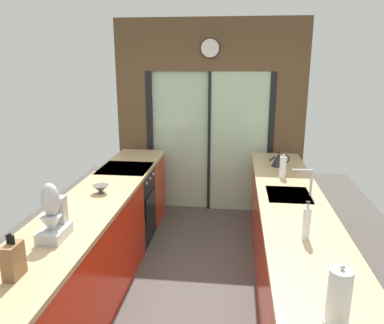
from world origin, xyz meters
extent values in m
cube|color=#4C4742|center=(0.00, 0.60, -0.01)|extent=(5.04, 7.60, 0.02)
cube|color=brown|center=(0.00, 2.40, 2.35)|extent=(2.64, 0.08, 0.70)
cube|color=#B2D1AD|center=(-0.42, 2.42, 1.00)|extent=(0.80, 0.02, 2.00)
cube|color=#B2D1AD|center=(0.42, 2.38, 1.00)|extent=(0.80, 0.02, 2.00)
cube|color=black|center=(-0.86, 2.40, 1.00)|extent=(0.08, 0.10, 2.00)
cube|color=black|center=(0.86, 2.40, 1.00)|extent=(0.08, 0.10, 2.00)
cube|color=black|center=(0.00, 2.40, 1.00)|extent=(0.04, 0.10, 2.00)
cube|color=brown|center=(-1.11, 2.40, 1.00)|extent=(0.42, 0.08, 2.00)
cube|color=brown|center=(1.11, 2.40, 1.00)|extent=(0.42, 0.08, 2.00)
cylinder|color=white|center=(0.00, 2.34, 2.30)|extent=(0.24, 0.03, 0.24)
torus|color=black|center=(0.00, 2.34, 2.30)|extent=(0.26, 0.02, 0.26)
cube|color=red|center=(-0.91, -0.33, 0.44)|extent=(0.58, 2.55, 0.88)
cube|color=red|center=(-0.91, 1.88, 0.44)|extent=(0.58, 0.65, 0.88)
cube|color=tan|center=(-0.91, 0.30, 0.90)|extent=(0.62, 3.80, 0.04)
cube|color=red|center=(0.91, 0.30, 0.44)|extent=(0.58, 3.80, 0.88)
cube|color=tan|center=(0.91, 0.30, 0.90)|extent=(0.62, 3.80, 0.04)
cube|color=#B7BABC|center=(0.89, 0.55, 0.90)|extent=(0.40, 0.48, 0.05)
cylinder|color=#B7BABC|center=(1.09, 0.55, 1.05)|extent=(0.02, 0.02, 0.25)
cylinder|color=#B7BABC|center=(1.00, 0.55, 1.16)|extent=(0.18, 0.02, 0.02)
cube|color=black|center=(-0.91, 1.25, 0.44)|extent=(0.58, 0.60, 0.88)
cube|color=black|center=(-0.61, 1.25, 0.48)|extent=(0.01, 0.48, 0.28)
cube|color=black|center=(-0.91, 1.25, 0.91)|extent=(0.58, 0.60, 0.03)
cylinder|color=#B7BABC|center=(-0.61, 1.07, 0.80)|extent=(0.02, 0.04, 0.04)
cylinder|color=#B7BABC|center=(-0.61, 1.25, 0.80)|extent=(0.02, 0.04, 0.04)
cylinder|color=#B7BABC|center=(-0.61, 1.43, 0.80)|extent=(0.02, 0.04, 0.04)
cylinder|color=#514C47|center=(-0.89, 0.38, 0.92)|extent=(0.07, 0.07, 0.01)
cone|color=#514C47|center=(-0.89, 0.38, 0.96)|extent=(0.16, 0.16, 0.07)
cube|color=brown|center=(-0.89, -1.08, 1.03)|extent=(0.08, 0.14, 0.21)
cylinder|color=black|center=(-0.91, -1.08, 1.16)|extent=(0.02, 0.02, 0.07)
cylinder|color=black|center=(-0.89, -1.08, 1.16)|extent=(0.02, 0.02, 0.08)
cylinder|color=black|center=(-0.87, -1.08, 1.16)|extent=(0.02, 0.02, 0.07)
cube|color=#B7BABC|center=(-0.89, -0.58, 0.96)|extent=(0.17, 0.26, 0.08)
cube|color=#B7BABC|center=(-0.89, -0.48, 1.10)|extent=(0.10, 0.08, 0.20)
ellipsoid|color=#B7BABC|center=(-0.89, -0.59, 1.22)|extent=(0.13, 0.12, 0.24)
cone|color=#B7BABC|center=(-0.89, -0.61, 1.04)|extent=(0.15, 0.15, 0.13)
cone|color=black|center=(0.89, 1.54, 1.00)|extent=(0.16, 0.16, 0.16)
sphere|color=black|center=(0.89, 1.54, 1.10)|extent=(0.03, 0.03, 0.03)
cylinder|color=black|center=(0.82, 1.54, 1.01)|extent=(0.08, 0.02, 0.07)
torus|color=black|center=(0.97, 1.54, 1.01)|extent=(0.11, 0.01, 0.11)
cylinder|color=silver|center=(0.89, -0.38, 1.04)|extent=(0.06, 0.06, 0.24)
cylinder|color=silver|center=(0.89, -0.38, 1.18)|extent=(0.03, 0.03, 0.04)
cylinder|color=black|center=(0.89, -0.38, 1.20)|extent=(0.03, 0.03, 0.01)
cylinder|color=silver|center=(0.89, 1.10, 1.03)|extent=(0.07, 0.07, 0.23)
cylinder|color=silver|center=(0.89, 1.10, 1.17)|extent=(0.03, 0.03, 0.04)
cylinder|color=black|center=(0.89, 1.10, 1.19)|extent=(0.04, 0.04, 0.01)
cylinder|color=#B7BABC|center=(0.89, -1.28, 0.93)|extent=(0.13, 0.13, 0.01)
cylinder|color=white|center=(0.89, -1.28, 1.07)|extent=(0.11, 0.11, 0.28)
sphere|color=#B7BABC|center=(0.89, -1.28, 1.22)|extent=(0.03, 0.03, 0.03)
camera|label=1|loc=(0.38, -2.93, 2.16)|focal=35.57mm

